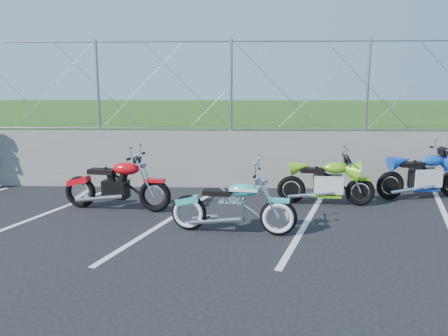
{
  "coord_description": "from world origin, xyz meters",
  "views": [
    {
      "loc": [
        1.22,
        -6.35,
        2.32
      ],
      "look_at": [
        0.92,
        1.3,
        0.86
      ],
      "focal_mm": 35.0,
      "sensor_mm": 36.0,
      "label": 1
    }
  ],
  "objects_px": {
    "cruiser_turquoise": "(234,208)",
    "sportbike_blue": "(424,177)",
    "sportbike_green": "(327,184)",
    "naked_orange": "(118,187)"
  },
  "relations": [
    {
      "from": "cruiser_turquoise",
      "to": "sportbike_blue",
      "type": "xyz_separation_m",
      "value": [
        3.88,
        2.31,
        0.04
      ]
    },
    {
      "from": "cruiser_turquoise",
      "to": "sportbike_green",
      "type": "distance_m",
      "value": 2.49
    },
    {
      "from": "sportbike_green",
      "to": "cruiser_turquoise",
      "type": "bearing_deg",
      "value": -130.13
    },
    {
      "from": "cruiser_turquoise",
      "to": "naked_orange",
      "type": "bearing_deg",
      "value": 159.5
    },
    {
      "from": "sportbike_green",
      "to": "sportbike_blue",
      "type": "relative_size",
      "value": 0.95
    },
    {
      "from": "sportbike_green",
      "to": "sportbike_blue",
      "type": "bearing_deg",
      "value": 20.91
    },
    {
      "from": "naked_orange",
      "to": "sportbike_green",
      "type": "bearing_deg",
      "value": 16.56
    },
    {
      "from": "naked_orange",
      "to": "cruiser_turquoise",
      "type": "bearing_deg",
      "value": -19.91
    },
    {
      "from": "naked_orange",
      "to": "sportbike_green",
      "type": "relative_size",
      "value": 1.12
    },
    {
      "from": "sportbike_blue",
      "to": "cruiser_turquoise",
      "type": "bearing_deg",
      "value": -159.31
    }
  ]
}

